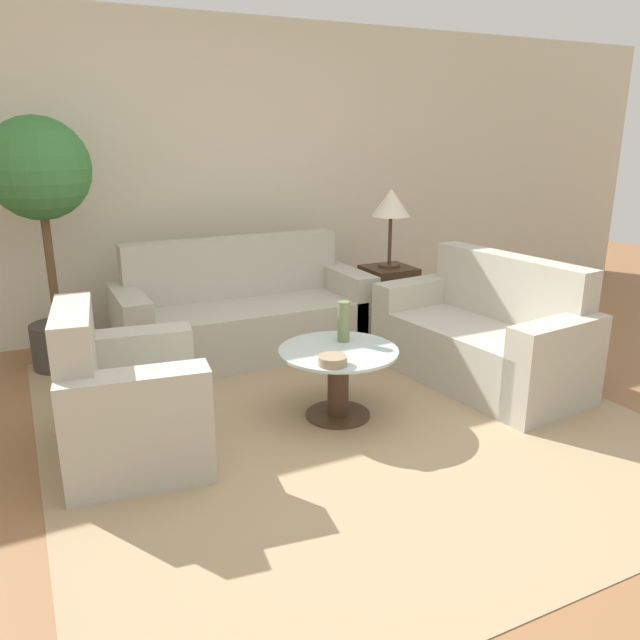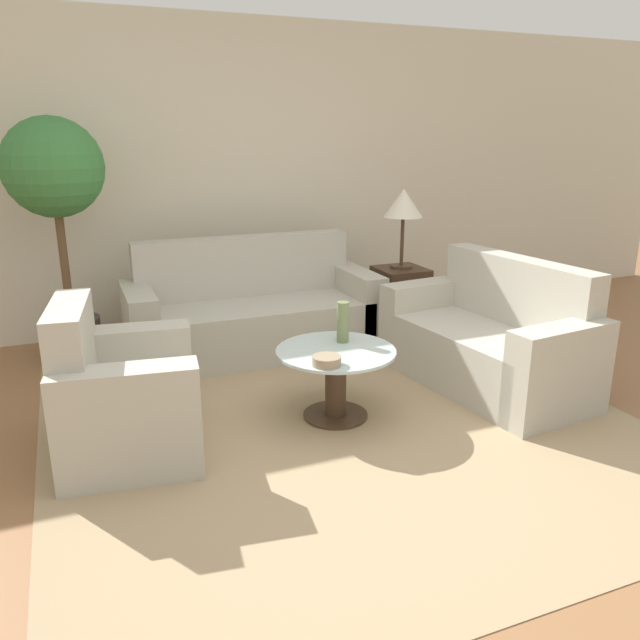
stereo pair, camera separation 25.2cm
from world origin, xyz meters
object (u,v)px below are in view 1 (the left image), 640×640
armchair (124,407)px  loveseat (485,340)px  coffee_table (338,373)px  sofa_main (243,317)px  vase (344,322)px  table_lamp (391,205)px  potted_plant (42,195)px  bowl (333,360)px

armchair → loveseat: (2.45, 0.04, -0.00)m
coffee_table → sofa_main: bearing=95.0°
sofa_main → loveseat: (1.32, -1.28, -0.00)m
loveseat → vase: size_ratio=6.09×
coffee_table → table_lamp: table_lamp is taller
coffee_table → table_lamp: bearing=48.1°
coffee_table → table_lamp: (1.16, 1.29, 0.82)m
sofa_main → loveseat: size_ratio=1.25×
armchair → coffee_table: armchair is taller
loveseat → potted_plant: 3.22m
potted_plant → bowl: size_ratio=11.00×
potted_plant → table_lamp: bearing=-7.9°
armchair → bowl: armchair is taller
potted_plant → coffee_table: bearing=-48.8°
coffee_table → vase: vase is taller
coffee_table → bowl: (-0.15, -0.22, 0.18)m
potted_plant → sofa_main: bearing=-12.0°
table_lamp → potted_plant: bearing=172.1°
loveseat → vase: (-1.11, 0.03, 0.28)m
armchair → bowl: size_ratio=5.84×
table_lamp → bowl: 2.10m
sofa_main → table_lamp: table_lamp is taller
armchair → vase: armchair is taller
bowl → coffee_table: bearing=55.0°
table_lamp → vase: bearing=-132.2°
sofa_main → potted_plant: 1.67m
table_lamp → potted_plant: 2.64m
coffee_table → table_lamp: size_ratio=1.10×
armchair → table_lamp: size_ratio=1.45×
table_lamp → bowl: (-1.31, -1.51, -0.64)m
armchair → coffee_table: (1.24, -0.06, -0.01)m
sofa_main → loveseat: bearing=-44.0°
loveseat → table_lamp: (-0.04, 1.20, 0.81)m
armchair → potted_plant: potted_plant is taller
sofa_main → table_lamp: size_ratio=2.95×
armchair → loveseat: 2.45m
coffee_table → bowl: bearing=-125.0°
coffee_table → potted_plant: bearing=131.2°
armchair → loveseat: loveseat is taller
armchair → vase: size_ratio=3.74×
loveseat → table_lamp: 1.45m
potted_plant → bowl: 2.41m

